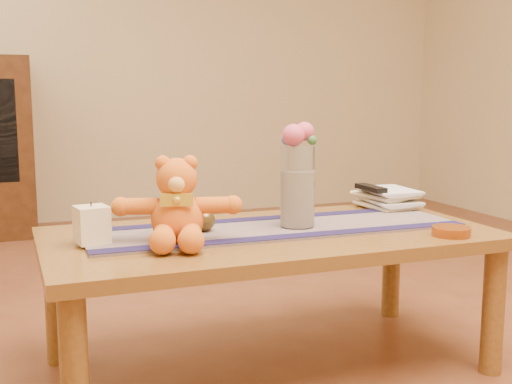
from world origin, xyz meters
name	(u,v)px	position (x,y,z in m)	size (l,w,h in m)	color
floor	(270,367)	(0.00, 0.00, 0.00)	(5.50, 5.50, 0.00)	#5D301A
wall_back	(117,23)	(0.00, 2.75, 1.35)	(5.50, 5.50, 0.00)	tan
coffee_table_top	(271,238)	(0.00, 0.00, 0.43)	(1.40, 0.70, 0.04)	brown
table_leg_fl	(74,373)	(-0.64, -0.29, 0.21)	(0.07, 0.07, 0.41)	brown
table_leg_fr	(493,311)	(0.64, -0.29, 0.21)	(0.07, 0.07, 0.41)	brown
table_leg_bl	(56,303)	(-0.64, 0.29, 0.21)	(0.07, 0.07, 0.41)	brown
table_leg_br	(391,265)	(0.64, 0.29, 0.21)	(0.07, 0.07, 0.41)	brown
persian_runner	(275,228)	(0.03, 0.03, 0.45)	(1.20, 0.35, 0.01)	#171B42
runner_border_near	(293,236)	(0.02, -0.11, 0.46)	(1.20, 0.06, 0.00)	#18133A
runner_border_far	(259,218)	(0.03, 0.17, 0.46)	(1.20, 0.06, 0.00)	#18133A
teddy_bear	(177,201)	(-0.31, -0.05, 0.58)	(0.35, 0.29, 0.24)	orange
pillar_candle	(92,224)	(-0.55, 0.02, 0.51)	(0.09, 0.09, 0.11)	beige
candle_wick	(91,204)	(-0.55, 0.02, 0.57)	(0.00, 0.00, 0.01)	black
glass_vase	(297,187)	(0.10, 0.01, 0.59)	(0.11, 0.11, 0.26)	silver
potpourri_fill	(297,199)	(0.10, 0.01, 0.55)	(0.09, 0.09, 0.18)	beige
rose_left	(294,135)	(0.08, 0.00, 0.75)	(0.07, 0.07, 0.07)	#D14967
rose_right	(305,131)	(0.12, 0.02, 0.76)	(0.06, 0.06, 0.06)	#D14967
blue_flower_back	(296,136)	(0.11, 0.05, 0.75)	(0.04, 0.04, 0.04)	#5260B1
blue_flower_side	(287,139)	(0.07, 0.03, 0.74)	(0.04, 0.04, 0.04)	#5260B1
leaf_sprig	(312,140)	(0.14, -0.01, 0.74)	(0.03, 0.03, 0.03)	#33662D
bronze_ball	(204,220)	(-0.20, 0.05, 0.49)	(0.07, 0.07, 0.07)	#4C3B19
book_bottom	(369,207)	(0.49, 0.22, 0.46)	(0.17, 0.22, 0.02)	beige
book_lower	(371,202)	(0.49, 0.22, 0.48)	(0.16, 0.22, 0.02)	beige
book_upper	(367,197)	(0.48, 0.22, 0.50)	(0.17, 0.22, 0.02)	beige
book_top	(370,192)	(0.49, 0.22, 0.52)	(0.16, 0.22, 0.02)	beige
tv_remote	(371,188)	(0.49, 0.21, 0.54)	(0.04, 0.16, 0.02)	black
amber_dish	(451,231)	(0.49, -0.25, 0.46)	(0.12, 0.12, 0.03)	#BF5914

